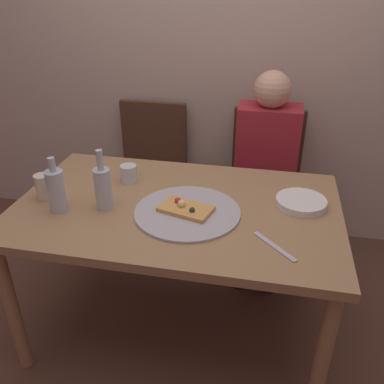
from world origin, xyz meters
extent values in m
plane|color=#513828|center=(0.00, 0.00, 0.00)|extent=(8.00, 8.00, 0.00)
cube|color=#BCA893|center=(0.00, 1.09, 1.30)|extent=(6.00, 0.10, 2.60)
cube|color=#99754C|center=(0.00, 0.00, 0.71)|extent=(1.43, 0.89, 0.04)
cylinder|color=#99754C|center=(-0.65, -0.38, 0.35)|extent=(0.06, 0.06, 0.69)
cylinder|color=#99754C|center=(0.65, -0.38, 0.35)|extent=(0.06, 0.06, 0.69)
cylinder|color=#99754C|center=(-0.65, 0.38, 0.35)|extent=(0.06, 0.06, 0.69)
cylinder|color=#99754C|center=(0.65, 0.38, 0.35)|extent=(0.06, 0.06, 0.69)
cylinder|color=#ADADB2|center=(0.06, -0.06, 0.74)|extent=(0.46, 0.46, 0.01)
cube|color=tan|center=(0.06, -0.06, 0.75)|extent=(0.25, 0.18, 0.02)
sphere|color=#EAD184|center=(0.04, -0.06, 0.77)|extent=(0.04, 0.04, 0.04)
sphere|color=#2D381E|center=(0.09, -0.09, 0.77)|extent=(0.02, 0.02, 0.02)
sphere|color=#B22D23|center=(0.01, -0.03, 0.77)|extent=(0.03, 0.03, 0.03)
cylinder|color=#B2BCC1|center=(-0.49, -0.15, 0.82)|extent=(0.08, 0.08, 0.18)
cylinder|color=#B2BCC1|center=(-0.49, -0.15, 0.95)|extent=(0.03, 0.03, 0.06)
cylinder|color=#B2BCC1|center=(-0.30, -0.09, 0.82)|extent=(0.07, 0.07, 0.18)
cylinder|color=#B2BCC1|center=(-0.30, -0.09, 0.96)|extent=(0.03, 0.03, 0.09)
cylinder|color=beige|center=(-0.60, -0.06, 0.79)|extent=(0.07, 0.07, 0.12)
cylinder|color=silver|center=(-0.28, 0.18, 0.77)|extent=(0.08, 0.08, 0.08)
cylinder|color=white|center=(0.54, 0.10, 0.75)|extent=(0.22, 0.22, 0.03)
cube|color=#B7B7BC|center=(0.43, -0.24, 0.73)|extent=(0.17, 0.17, 0.01)
cube|color=#472D1E|center=(-0.39, 0.76, 0.45)|extent=(0.44, 0.44, 0.05)
cube|color=#472D1E|center=(-0.39, 0.96, 0.68)|extent=(0.44, 0.04, 0.45)
cylinder|color=#472D1E|center=(-0.20, 0.57, 0.21)|extent=(0.04, 0.04, 0.42)
cylinder|color=#472D1E|center=(-0.58, 0.57, 0.21)|extent=(0.04, 0.04, 0.42)
cylinder|color=#472D1E|center=(-0.20, 0.95, 0.21)|extent=(0.04, 0.04, 0.42)
cylinder|color=#472D1E|center=(-0.58, 0.95, 0.21)|extent=(0.04, 0.04, 0.42)
cube|color=#472D1E|center=(0.36, 0.76, 0.45)|extent=(0.44, 0.44, 0.05)
cube|color=#472D1E|center=(0.36, 0.96, 0.68)|extent=(0.44, 0.04, 0.45)
cylinder|color=#472D1E|center=(0.55, 0.57, 0.21)|extent=(0.04, 0.04, 0.42)
cylinder|color=#472D1E|center=(0.17, 0.57, 0.21)|extent=(0.04, 0.04, 0.42)
cylinder|color=#472D1E|center=(0.55, 0.95, 0.21)|extent=(0.04, 0.04, 0.42)
cylinder|color=#472D1E|center=(0.17, 0.95, 0.21)|extent=(0.04, 0.04, 0.42)
cube|color=maroon|center=(0.36, 0.78, 0.71)|extent=(0.36, 0.22, 0.52)
sphere|color=tan|center=(0.36, 0.78, 1.06)|extent=(0.21, 0.21, 0.21)
cylinder|color=#3F0E12|center=(0.44, 0.58, 0.45)|extent=(0.12, 0.40, 0.12)
cylinder|color=#3F0E12|center=(0.28, 0.58, 0.45)|extent=(0.12, 0.40, 0.12)
cylinder|color=#3F0E12|center=(0.44, 0.38, 0.23)|extent=(0.11, 0.11, 0.45)
cylinder|color=#3F0E12|center=(0.28, 0.38, 0.23)|extent=(0.11, 0.11, 0.45)
camera|label=1|loc=(0.38, -1.53, 1.65)|focal=38.53mm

